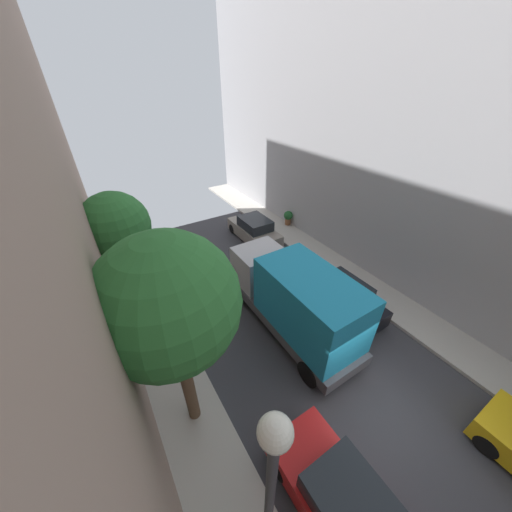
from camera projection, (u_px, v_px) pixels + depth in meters
ground at (368, 411)px, 8.93m from camera, size 32.00×32.00×0.00m
sidewalk_right at (450, 343)px, 11.09m from camera, size 2.00×44.00×0.15m
parked_car_left_2 at (347, 509)px, 6.38m from camera, size 1.78×4.20×1.57m
parked_car_left_3 at (176, 257)px, 15.15m from camera, size 1.78×4.20×1.57m
parked_car_right_3 at (341, 296)px, 12.49m from camera, size 1.78×4.20×1.57m
parked_car_right_4 at (254, 230)px, 17.82m from camera, size 1.78×4.20×1.57m
delivery_truck at (295, 299)px, 10.80m from camera, size 2.26×6.60×3.38m
street_tree_0 at (116, 226)px, 10.99m from camera, size 2.74×2.74×5.35m
street_tree_2 at (168, 304)px, 6.05m from camera, size 3.33×3.33×6.50m
potted_plant_0 at (288, 217)px, 19.41m from camera, size 0.63×0.63×1.01m
potted_plant_1 at (120, 279)px, 13.67m from camera, size 0.52×0.52×0.89m
lamp_post at (271, 488)px, 4.12m from camera, size 0.44×0.44×5.86m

